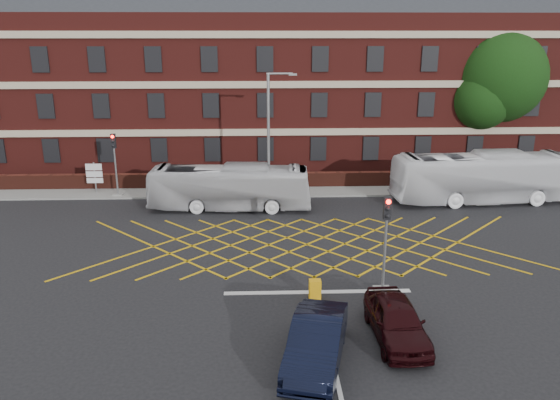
{
  "coord_description": "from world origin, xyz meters",
  "views": [
    {
      "loc": [
        -2.36,
        -24.57,
        10.65
      ],
      "look_at": [
        -1.43,
        1.5,
        2.61
      ],
      "focal_mm": 35.0,
      "sensor_mm": 36.0,
      "label": 1
    }
  ],
  "objects_px": {
    "bus_left": "(230,187)",
    "deciduous_tree": "(498,84)",
    "traffic_light_far": "(116,171)",
    "bus_right": "(483,177)",
    "street_lamp": "(270,161)",
    "car_maroon": "(397,320)",
    "utility_cabinet": "(315,290)",
    "direction_signs": "(94,174)",
    "traffic_light_near": "(385,255)",
    "car_navy": "(316,342)"
  },
  "relations": [
    {
      "from": "direction_signs",
      "to": "utility_cabinet",
      "type": "distance_m",
      "value": 21.01
    },
    {
      "from": "traffic_light_near",
      "to": "traffic_light_far",
      "type": "distance_m",
      "value": 21.01
    },
    {
      "from": "car_maroon",
      "to": "direction_signs",
      "type": "relative_size",
      "value": 1.97
    },
    {
      "from": "car_maroon",
      "to": "utility_cabinet",
      "type": "relative_size",
      "value": 5.04
    },
    {
      "from": "bus_right",
      "to": "car_navy",
      "type": "relative_size",
      "value": 2.46
    },
    {
      "from": "bus_left",
      "to": "utility_cabinet",
      "type": "relative_size",
      "value": 11.75
    },
    {
      "from": "bus_right",
      "to": "street_lamp",
      "type": "height_order",
      "value": "street_lamp"
    },
    {
      "from": "deciduous_tree",
      "to": "utility_cabinet",
      "type": "distance_m",
      "value": 27.34
    },
    {
      "from": "car_maroon",
      "to": "bus_right",
      "type": "bearing_deg",
      "value": 57.72
    },
    {
      "from": "bus_left",
      "to": "deciduous_tree",
      "type": "height_order",
      "value": "deciduous_tree"
    },
    {
      "from": "bus_left",
      "to": "deciduous_tree",
      "type": "xyz_separation_m",
      "value": [
        20.08,
        8.9,
        5.5
      ]
    },
    {
      "from": "car_maroon",
      "to": "traffic_light_far",
      "type": "relative_size",
      "value": 1.01
    },
    {
      "from": "traffic_light_far",
      "to": "car_maroon",
      "type": "bearing_deg",
      "value": -51.8
    },
    {
      "from": "car_maroon",
      "to": "traffic_light_near",
      "type": "bearing_deg",
      "value": 83.33
    },
    {
      "from": "bus_right",
      "to": "car_navy",
      "type": "xyz_separation_m",
      "value": [
        -12.63,
        -17.81,
        -0.85
      ]
    },
    {
      "from": "deciduous_tree",
      "to": "traffic_light_far",
      "type": "height_order",
      "value": "deciduous_tree"
    },
    {
      "from": "car_navy",
      "to": "traffic_light_far",
      "type": "xyz_separation_m",
      "value": [
        -11.49,
        19.89,
        0.97
      ]
    },
    {
      "from": "bus_left",
      "to": "street_lamp",
      "type": "relative_size",
      "value": 1.21
    },
    {
      "from": "car_maroon",
      "to": "street_lamp",
      "type": "bearing_deg",
      "value": 102.51
    },
    {
      "from": "traffic_light_far",
      "to": "utility_cabinet",
      "type": "relative_size",
      "value": 4.98
    },
    {
      "from": "bus_right",
      "to": "traffic_light_far",
      "type": "height_order",
      "value": "traffic_light_far"
    },
    {
      "from": "car_navy",
      "to": "utility_cabinet",
      "type": "relative_size",
      "value": 5.59
    },
    {
      "from": "bus_left",
      "to": "car_maroon",
      "type": "distance_m",
      "value": 16.93
    },
    {
      "from": "traffic_light_far",
      "to": "street_lamp",
      "type": "relative_size",
      "value": 0.51
    },
    {
      "from": "car_navy",
      "to": "traffic_light_near",
      "type": "distance_m",
      "value": 6.1
    },
    {
      "from": "deciduous_tree",
      "to": "traffic_light_far",
      "type": "bearing_deg",
      "value": -167.99
    },
    {
      "from": "street_lamp",
      "to": "utility_cabinet",
      "type": "distance_m",
      "value": 13.71
    },
    {
      "from": "car_navy",
      "to": "street_lamp",
      "type": "bearing_deg",
      "value": 107.75
    },
    {
      "from": "bus_left",
      "to": "utility_cabinet",
      "type": "height_order",
      "value": "bus_left"
    },
    {
      "from": "deciduous_tree",
      "to": "traffic_light_far",
      "type": "distance_m",
      "value": 28.91
    },
    {
      "from": "traffic_light_far",
      "to": "utility_cabinet",
      "type": "distance_m",
      "value": 19.45
    },
    {
      "from": "bus_right",
      "to": "traffic_light_near",
      "type": "distance_m",
      "value": 15.82
    },
    {
      "from": "bus_left",
      "to": "direction_signs",
      "type": "relative_size",
      "value": 4.59
    },
    {
      "from": "traffic_light_far",
      "to": "street_lamp",
      "type": "bearing_deg",
      "value": -10.66
    },
    {
      "from": "car_maroon",
      "to": "deciduous_tree",
      "type": "height_order",
      "value": "deciduous_tree"
    },
    {
      "from": "bus_right",
      "to": "utility_cabinet",
      "type": "bearing_deg",
      "value": 134.05
    },
    {
      "from": "direction_signs",
      "to": "utility_cabinet",
      "type": "height_order",
      "value": "direction_signs"
    },
    {
      "from": "bus_left",
      "to": "traffic_light_far",
      "type": "height_order",
      "value": "traffic_light_far"
    },
    {
      "from": "direction_signs",
      "to": "bus_left",
      "type": "bearing_deg",
      "value": -21.26
    },
    {
      "from": "bus_left",
      "to": "traffic_light_far",
      "type": "distance_m",
      "value": 8.31
    },
    {
      "from": "bus_left",
      "to": "deciduous_tree",
      "type": "bearing_deg",
      "value": -63.21
    },
    {
      "from": "car_maroon",
      "to": "utility_cabinet",
      "type": "distance_m",
      "value": 4.11
    },
    {
      "from": "traffic_light_near",
      "to": "direction_signs",
      "type": "relative_size",
      "value": 1.94
    },
    {
      "from": "car_navy",
      "to": "car_maroon",
      "type": "distance_m",
      "value": 3.36
    },
    {
      "from": "car_navy",
      "to": "traffic_light_near",
      "type": "relative_size",
      "value": 1.12
    },
    {
      "from": "bus_right",
      "to": "deciduous_tree",
      "type": "relative_size",
      "value": 1.08
    },
    {
      "from": "bus_left",
      "to": "bus_right",
      "type": "distance_m",
      "value": 16.4
    },
    {
      "from": "utility_cabinet",
      "to": "direction_signs",
      "type": "bearing_deg",
      "value": 130.26
    },
    {
      "from": "bus_left",
      "to": "car_navy",
      "type": "xyz_separation_m",
      "value": [
        3.75,
        -16.91,
        -0.61
      ]
    },
    {
      "from": "bus_left",
      "to": "street_lamp",
      "type": "bearing_deg",
      "value": -64.55
    }
  ]
}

